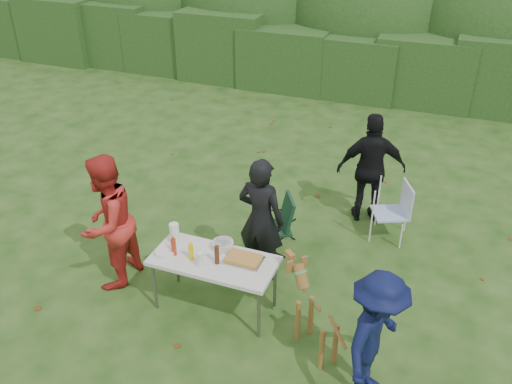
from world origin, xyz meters
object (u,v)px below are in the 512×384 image
(paper_towel_roll, at_px, (174,233))
(lawn_chair, at_px, (390,211))
(person_red_jacket, at_px, (107,223))
(ketchup_bottle, at_px, (174,247))
(person_cook, at_px, (261,220))
(child, at_px, (376,338))
(person_black_puffy, at_px, (371,169))
(folding_table, at_px, (214,263))
(beer_bottle, at_px, (217,255))
(camping_chair, at_px, (273,225))
(mustard_bottle, at_px, (191,252))
(dog, at_px, (317,318))

(paper_towel_roll, bearing_deg, lawn_chair, 43.14)
(person_red_jacket, bearing_deg, ketchup_bottle, 85.48)
(person_cook, height_order, ketchup_bottle, person_cook)
(child, bearing_deg, person_black_puffy, 23.05)
(person_red_jacket, relative_size, person_black_puffy, 1.04)
(folding_table, relative_size, person_black_puffy, 0.86)
(person_red_jacket, distance_m, person_black_puffy, 3.91)
(beer_bottle, bearing_deg, ketchup_bottle, -176.71)
(person_cook, relative_size, lawn_chair, 1.97)
(person_cook, distance_m, camping_chair, 0.70)
(person_black_puffy, height_order, child, person_black_puffy)
(camping_chair, relative_size, paper_towel_roll, 3.34)
(person_red_jacket, bearing_deg, paper_towel_roll, 100.39)
(camping_chair, distance_m, mustard_bottle, 1.60)
(dog, bearing_deg, paper_towel_roll, 30.41)
(person_red_jacket, distance_m, child, 3.55)
(person_red_jacket, bearing_deg, camping_chair, 129.14)
(folding_table, bearing_deg, child, -16.62)
(person_cook, bearing_deg, beer_bottle, 81.89)
(dog, bearing_deg, person_cook, -3.26)
(paper_towel_roll, bearing_deg, folding_table, -14.25)
(beer_bottle, relative_size, paper_towel_roll, 0.92)
(person_cook, height_order, mustard_bottle, person_cook)
(folding_table, relative_size, paper_towel_roll, 5.77)
(folding_table, height_order, dog, dog)
(person_cook, height_order, beer_bottle, person_cook)
(person_black_puffy, relative_size, lawn_chair, 1.99)
(paper_towel_roll, bearing_deg, person_black_puffy, 53.00)
(ketchup_bottle, bearing_deg, paper_towel_roll, 116.60)
(lawn_chair, bearing_deg, camping_chair, 8.17)
(ketchup_bottle, bearing_deg, lawn_chair, 47.59)
(person_black_puffy, bearing_deg, child, 82.61)
(person_cook, distance_m, lawn_chair, 2.14)
(person_cook, distance_m, person_red_jacket, 1.94)
(dog, bearing_deg, person_black_puffy, -47.93)
(folding_table, bearing_deg, person_black_puffy, 63.78)
(person_black_puffy, bearing_deg, person_red_jacket, 25.14)
(dog, xyz_separation_m, beer_bottle, (-1.28, 0.19, 0.39))
(person_cook, height_order, camping_chair, person_cook)
(lawn_chair, bearing_deg, beer_bottle, 30.26)
(child, xyz_separation_m, beer_bottle, (-1.95, 0.55, 0.10))
(person_cook, distance_m, dog, 1.56)
(person_black_puffy, distance_m, paper_towel_roll, 3.22)
(folding_table, height_order, beer_bottle, beer_bottle)
(folding_table, relative_size, ketchup_bottle, 6.82)
(dog, bearing_deg, child, -166.27)
(folding_table, bearing_deg, paper_towel_roll, 165.75)
(mustard_bottle, bearing_deg, folding_table, 19.55)
(folding_table, bearing_deg, beer_bottle, -37.35)
(person_black_puffy, xyz_separation_m, camping_chair, (-1.08, -1.35, -0.44))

